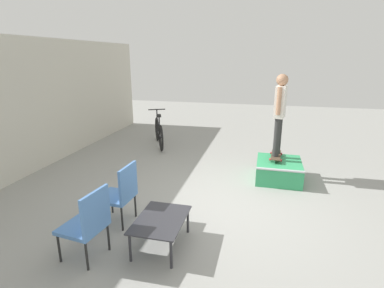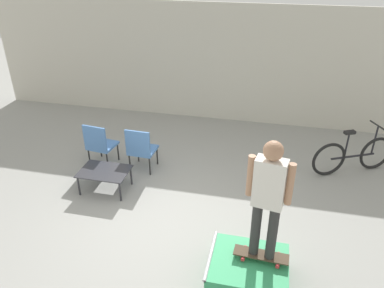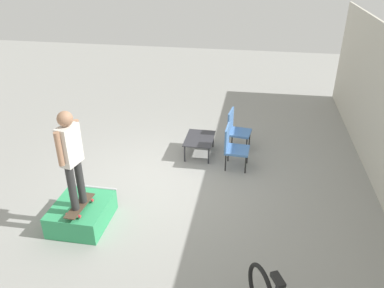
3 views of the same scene
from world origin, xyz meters
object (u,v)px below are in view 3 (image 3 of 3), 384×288
skate_ramp_box (82,213)px  skateboard_on_ramp (80,206)px  patio_chair_left (236,128)px  person_skater (71,153)px  coffee_table (199,140)px  patio_chair_right (233,145)px

skate_ramp_box → skateboard_on_ramp: (0.15, 0.07, 0.29)m
patio_chair_left → person_skater: bearing=152.6°
patio_chair_left → skate_ramp_box: bearing=150.6°
skate_ramp_box → coffee_table: 3.33m
person_skater → patio_chair_right: (-2.58, 2.41, -0.99)m
patio_chair_right → coffee_table: bearing=64.1°
skate_ramp_box → coffee_table: bearing=149.9°
skateboard_on_ramp → patio_chair_left: size_ratio=0.77×
skateboard_on_ramp → patio_chair_right: size_ratio=0.77×
person_skater → patio_chair_left: (-3.49, 2.42, -0.99)m
skate_ramp_box → patio_chair_left: 4.18m
skate_ramp_box → skateboard_on_ramp: bearing=25.3°
patio_chair_left → patio_chair_right: same height
person_skater → skate_ramp_box: bearing=-144.6°
skate_ramp_box → person_skater: 1.33m
skate_ramp_box → patio_chair_left: (-3.34, 2.49, 0.33)m
coffee_table → patio_chair_right: bearing=61.3°
coffee_table → patio_chair_right: patio_chair_right is taller
person_skater → patio_chair_left: 4.36m
coffee_table → skate_ramp_box: bearing=-30.1°
coffee_table → patio_chair_left: (-0.46, 0.82, 0.16)m
skate_ramp_box → person_skater: (0.15, 0.07, 1.32)m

